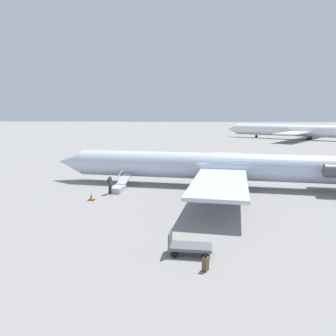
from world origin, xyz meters
The scene contains 8 objects.
ground_plane centered at (0.00, 0.00, 0.00)m, with size 600.00×600.00×0.00m, color gray.
airplane_main centered at (-0.99, 0.09, 2.07)m, with size 33.78×25.89×6.94m.
airplane_far_left centered at (-26.47, -66.09, 2.59)m, with size 40.51×32.27×8.70m.
boarding_stairs centered at (8.53, 3.07, 0.38)m, with size 1.37×4.09×1.72m.
passenger centered at (9.02, 4.35, 1.00)m, with size 0.36×0.55×1.74m.
luggage_cart centered at (1.29, 16.69, 0.46)m, with size 2.23×1.17×1.22m.
suitcase centered at (0.39, 18.34, 0.33)m, with size 0.35×0.42×0.88m.
traffic_cone_near_stairs centered at (9.97, 6.67, 0.27)m, with size 0.54×0.54×0.59m.
Camera 1 is at (0.51, 32.62, 7.13)m, focal length 35.00 mm.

